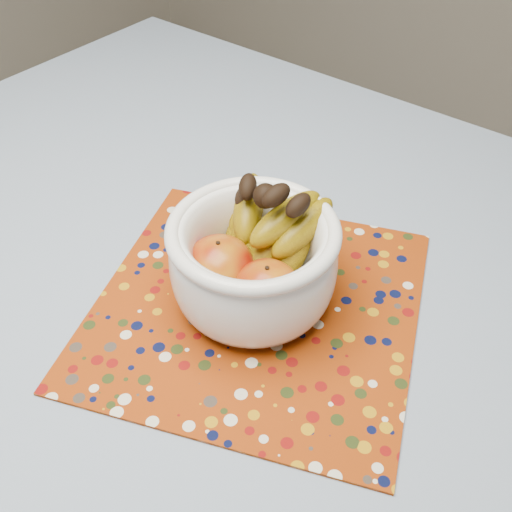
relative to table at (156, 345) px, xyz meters
The scene contains 4 objects.
table is the anchor object (origin of this frame).
tablecloth 0.08m from the table, ahead, with size 1.32×1.32×0.01m, color slate.
placemat 0.16m from the table, 34.12° to the left, with size 0.39×0.39×0.00m, color #812B07.
fruit_bowl 0.21m from the table, 42.87° to the left, with size 0.21×0.21×0.17m.
Camera 1 is at (0.42, -0.32, 1.31)m, focal length 42.00 mm.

